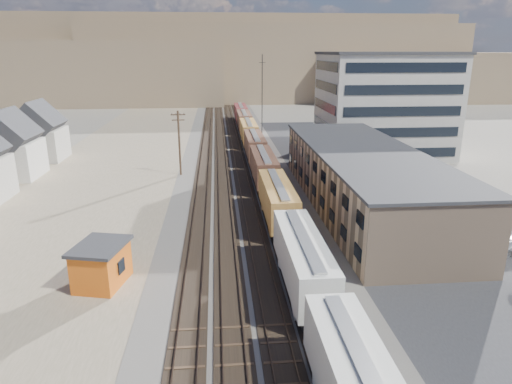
{
  "coord_description": "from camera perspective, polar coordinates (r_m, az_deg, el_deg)",
  "views": [
    {
      "loc": [
        -2.7,
        -27.56,
        18.54
      ],
      "look_at": [
        1.6,
        22.43,
        3.0
      ],
      "focal_mm": 32.0,
      "sensor_mm": 36.0,
      "label": 1
    }
  ],
  "objects": [
    {
      "name": "dirt_yard",
      "position": [
        72.16,
        -18.62,
        1.41
      ],
      "size": [
        24.0,
        180.0,
        0.03
      ],
      "primitive_type": "cube",
      "color": "#72664E",
      "rests_on": "ground"
    },
    {
      "name": "hills_north",
      "position": [
        195.56,
        -4.24,
        15.86
      ],
      "size": [
        265.0,
        80.0,
        32.0
      ],
      "color": "brown",
      "rests_on": "ground"
    },
    {
      "name": "parked_car_blue",
      "position": [
        87.84,
        12.95,
        5.14
      ],
      "size": [
        5.05,
        6.66,
        1.68
      ],
      "primitive_type": "imported",
      "rotation": [
        0.0,
        0.0,
        0.43
      ],
      "color": "navy",
      "rests_on": "ground"
    },
    {
      "name": "asphalt_lot",
      "position": [
        69.77,
        16.02,
        1.13
      ],
      "size": [
        26.0,
        120.0,
        0.04
      ],
      "primitive_type": "cube",
      "color": "#232326",
      "rests_on": "ground"
    },
    {
      "name": "freight_train",
      "position": [
        72.44,
        0.35,
        4.65
      ],
      "size": [
        3.0,
        119.74,
        4.46
      ],
      "color": "black",
      "rests_on": "ground"
    },
    {
      "name": "warehouse",
      "position": [
        57.42,
        13.2,
        1.72
      ],
      "size": [
        12.4,
        40.4,
        7.25
      ],
      "color": "tan",
      "rests_on": "ground"
    },
    {
      "name": "ballast_bed",
      "position": [
        79.79,
        -2.85,
        3.77
      ],
      "size": [
        18.0,
        200.0,
        0.06
      ],
      "primitive_type": "cube",
      "color": "#4C4742",
      "rests_on": "ground"
    },
    {
      "name": "office_tower",
      "position": [
        88.51,
        15.65,
        10.57
      ],
      "size": [
        22.6,
        18.6,
        18.45
      ],
      "color": "#9E998E",
      "rests_on": "ground"
    },
    {
      "name": "radio_mast",
      "position": [
        88.5,
        0.77,
        11.1
      ],
      "size": [
        1.2,
        0.16,
        18.0
      ],
      "color": "black",
      "rests_on": "ground"
    },
    {
      "name": "maintenance_shed",
      "position": [
        39.9,
        -18.75,
        -8.54
      ],
      "size": [
        4.78,
        5.61,
        3.57
      ],
      "color": "#D15B13",
      "rests_on": "ground"
    },
    {
      "name": "utility_pole_north",
      "position": [
        71.05,
        -9.57,
        6.23
      ],
      "size": [
        2.2,
        0.32,
        10.0
      ],
      "color": "#382619",
      "rests_on": "ground"
    },
    {
      "name": "rail_tracks",
      "position": [
        79.75,
        -3.25,
        3.82
      ],
      "size": [
        11.4,
        200.0,
        0.24
      ],
      "color": "black",
      "rests_on": "ground"
    },
    {
      "name": "parked_car_far",
      "position": [
        95.67,
        14.27,
        6.02
      ],
      "size": [
        2.06,
        4.99,
        1.69
      ],
      "primitive_type": "imported",
      "rotation": [
        0.0,
        0.0,
        -0.01
      ],
      "color": "white",
      "rests_on": "ground"
    },
    {
      "name": "ground",
      "position": [
        33.33,
        0.59,
        -16.59
      ],
      "size": [
        300.0,
        300.0,
        0.0
      ],
      "primitive_type": "plane",
      "color": "#6B6356",
      "rests_on": "ground"
    }
  ]
}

